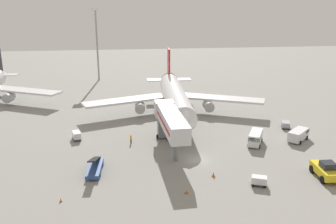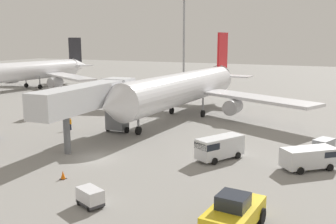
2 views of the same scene
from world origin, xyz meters
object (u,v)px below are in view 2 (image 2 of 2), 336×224
pushback_tug (234,213)px  baggage_cart_far_center (324,144)px  baggage_cart_outer_left (32,114)px  ground_crew_worker_foreground (70,123)px  apron_light_mast (184,22)px  airplane_at_gate (186,88)px  service_van_far_right (219,147)px  jet_bridge (93,99)px  baggage_cart_near_right (90,196)px  airplane_background (31,71)px  safety_cone_bravo (63,175)px  service_van_near_left (310,157)px

pushback_tug → baggage_cart_far_center: size_ratio=1.93×
baggage_cart_outer_left → ground_crew_worker_foreground: size_ratio=1.62×
apron_light_mast → airplane_at_gate: bearing=-66.6°
service_van_far_right → baggage_cart_outer_left: (-31.81, 6.83, -0.48)m
jet_bridge → baggage_cart_near_right: 18.52m
baggage_cart_far_center → airplane_background: bearing=159.0°
airplane_at_gate → airplane_background: 49.57m
airplane_at_gate → safety_cone_bravo: (1.05, -30.02, -4.14)m
safety_cone_bravo → airplane_background: size_ratio=0.02×
pushback_tug → service_van_far_right: bearing=111.7°
baggage_cart_near_right → safety_cone_bravo: (-5.52, 3.49, -0.39)m
airplane_at_gate → safety_cone_bravo: 30.33m
jet_bridge → airplane_background: airplane_background is taller
airplane_at_gate → service_van_near_left: airplane_at_gate is taller
pushback_tug → apron_light_mast: (-35.67, 75.52, 15.15)m
service_van_far_right → ground_crew_worker_foreground: size_ratio=3.34×
baggage_cart_near_right → safety_cone_bravo: baggage_cart_near_right is taller
jet_bridge → baggage_cart_outer_left: (-16.45, 6.74, -4.37)m
baggage_cart_outer_left → safety_cone_bravo: (21.26, -17.95, -0.47)m
service_van_near_left → apron_light_mast: bearing=122.5°
service_van_far_right → airplane_background: size_ratio=0.13×
safety_cone_bravo → apron_light_mast: apron_light_mast is taller
service_van_near_left → baggage_cart_near_right: 20.70m
airplane_at_gate → service_van_near_left: bearing=-41.6°
baggage_cart_outer_left → safety_cone_bravo: 27.83m
baggage_cart_outer_left → airplane_background: size_ratio=0.06×
airplane_at_gate → service_van_near_left: 27.28m
service_van_near_left → baggage_cart_near_right: service_van_near_left is taller
airplane_at_gate → safety_cone_bravo: airplane_at_gate is taller
pushback_tug → apron_light_mast: apron_light_mast is taller
airplane_background → apron_light_mast: apron_light_mast is taller
jet_bridge → baggage_cart_near_right: bearing=-54.9°
jet_bridge → baggage_cart_far_center: (24.78, 7.70, -4.46)m
ground_crew_worker_foreground → safety_cone_bravo: ground_crew_worker_foreground is taller
jet_bridge → service_van_far_right: 15.85m
airplane_at_gate → jet_bridge: 19.20m
pushback_tug → safety_cone_bravo: bearing=171.1°
airplane_at_gate → apron_light_mast: apron_light_mast is taller
jet_bridge → pushback_tug: size_ratio=3.07×
baggage_cart_near_right → ground_crew_worker_foreground: ground_crew_worker_foreground is taller
jet_bridge → service_van_near_left: 24.35m
pushback_tug → airplane_background: airplane_background is taller
service_van_far_right → airplane_at_gate: bearing=121.5°
airplane_at_gate → apron_light_mast: (-18.64, 42.98, 11.83)m
pushback_tug → baggage_cart_far_center: pushback_tug is taller
baggage_cart_far_center → safety_cone_bravo: size_ratio=3.84×
pushback_tug → service_van_near_left: 14.91m
airplane_at_gate → airplane_background: bearing=162.2°
airplane_at_gate → apron_light_mast: size_ratio=1.78×
jet_bridge → pushback_tug: jet_bridge is taller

